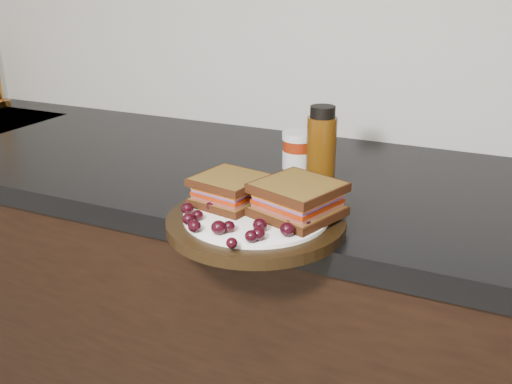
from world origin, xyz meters
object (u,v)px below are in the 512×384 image
(plate, at_px, (256,222))
(condiment_jar, at_px, (298,156))
(sandwich_left, at_px, (230,190))
(oil_bottle, at_px, (321,147))

(plate, xyz_separation_m, condiment_jar, (-0.02, 0.24, 0.04))
(sandwich_left, bearing_deg, plate, -10.02)
(plate, height_order, sandwich_left, sandwich_left)
(oil_bottle, bearing_deg, sandwich_left, -113.02)
(condiment_jar, bearing_deg, sandwich_left, -98.29)
(sandwich_left, height_order, oil_bottle, oil_bottle)
(sandwich_left, distance_m, condiment_jar, 0.22)
(plate, bearing_deg, sandwich_left, 159.50)
(sandwich_left, height_order, condiment_jar, condiment_jar)
(sandwich_left, xyz_separation_m, oil_bottle, (0.09, 0.20, 0.03))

